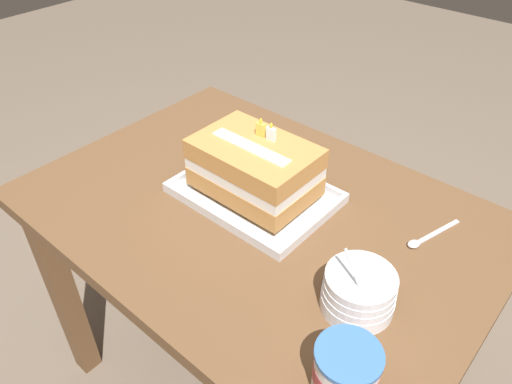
% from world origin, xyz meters
% --- Properties ---
extents(ground_plane, '(8.00, 8.00, 0.00)m').
position_xyz_m(ground_plane, '(0.00, 0.00, 0.00)').
color(ground_plane, '#6B5B4C').
extents(dining_table, '(1.06, 0.75, 0.73)m').
position_xyz_m(dining_table, '(0.00, 0.00, 0.62)').
color(dining_table, brown).
rests_on(dining_table, ground_plane).
extents(foil_tray, '(0.36, 0.26, 0.02)m').
position_xyz_m(foil_tray, '(-0.03, 0.03, 0.74)').
color(foil_tray, silver).
rests_on(foil_tray, dining_table).
extents(birthday_cake, '(0.27, 0.18, 0.17)m').
position_xyz_m(birthday_cake, '(-0.03, 0.03, 0.82)').
color(birthday_cake, '#C08243').
rests_on(birthday_cake, foil_tray).
extents(bowl_stack, '(0.14, 0.14, 0.14)m').
position_xyz_m(bowl_stack, '(0.32, -0.09, 0.77)').
color(bowl_stack, white).
rests_on(bowl_stack, dining_table).
extents(ice_cream_tub, '(0.10, 0.10, 0.10)m').
position_xyz_m(ice_cream_tub, '(0.39, -0.25, 0.78)').
color(ice_cream_tub, white).
rests_on(ice_cream_tub, dining_table).
extents(serving_spoon_near_tray, '(0.06, 0.15, 0.01)m').
position_xyz_m(serving_spoon_near_tray, '(0.34, 0.15, 0.74)').
color(serving_spoon_near_tray, silver).
rests_on(serving_spoon_near_tray, dining_table).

